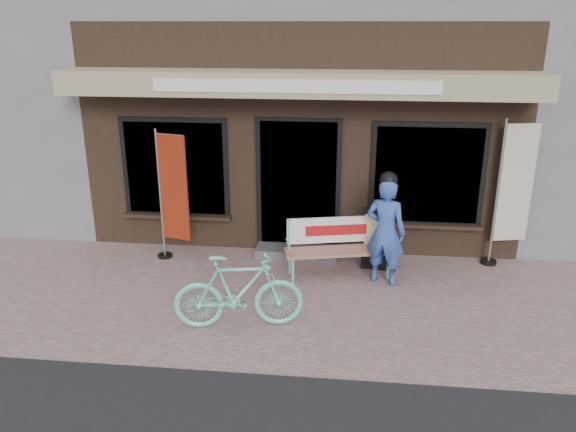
# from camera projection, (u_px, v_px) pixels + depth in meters

# --- Properties ---
(ground) EXTENTS (70.00, 70.00, 0.00)m
(ground) POSITION_uv_depth(u_px,v_px,m) (284.00, 308.00, 7.44)
(ground) COLOR #A57E7E
(ground) RESTS_ON ground
(storefront) EXTENTS (7.00, 6.77, 6.00)m
(storefront) POSITION_uv_depth(u_px,v_px,m) (313.00, 54.00, 11.12)
(storefront) COLOR black
(storefront) RESTS_ON ground
(bench) EXTENTS (1.64, 0.75, 0.86)m
(bench) POSITION_uv_depth(u_px,v_px,m) (338.00, 242.00, 8.30)
(bench) COLOR #72DFBF
(bench) RESTS_ON ground
(person) EXTENTS (0.67, 0.55, 1.66)m
(person) POSITION_uv_depth(u_px,v_px,m) (386.00, 230.00, 7.91)
(person) COLOR #3153AA
(person) RESTS_ON ground
(bicycle) EXTENTS (1.66, 0.74, 0.96)m
(bicycle) POSITION_uv_depth(u_px,v_px,m) (239.00, 292.00, 6.84)
(bicycle) COLOR #72DFBF
(bicycle) RESTS_ON ground
(nobori_red) EXTENTS (0.62, 0.28, 2.09)m
(nobori_red) POSITION_uv_depth(u_px,v_px,m) (172.00, 195.00, 8.63)
(nobori_red) COLOR gray
(nobori_red) RESTS_ON ground
(nobori_cream) EXTENTS (0.68, 0.29, 2.28)m
(nobori_cream) POSITION_uv_depth(u_px,v_px,m) (512.00, 191.00, 8.45)
(nobori_cream) COLOR gray
(nobori_cream) RESTS_ON ground
(menu_stand) EXTENTS (0.49, 0.18, 0.97)m
(menu_stand) POSITION_uv_depth(u_px,v_px,m) (378.00, 239.00, 8.45)
(menu_stand) COLOR black
(menu_stand) RESTS_ON ground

